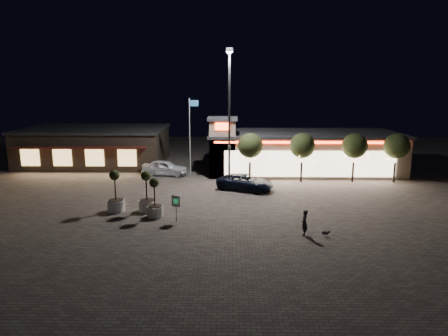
{
  "coord_description": "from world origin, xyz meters",
  "views": [
    {
      "loc": [
        2.1,
        -26.98,
        9.33
      ],
      "look_at": [
        1.56,
        6.0,
        2.4
      ],
      "focal_mm": 32.0,
      "sensor_mm": 36.0,
      "label": 1
    }
  ],
  "objects_px": {
    "planter_left": "(116,199)",
    "planter_mid": "(147,199)",
    "pickup_truck": "(245,182)",
    "valet_sign": "(176,203)",
    "pedestrian": "(304,223)",
    "white_sedan": "(165,168)"
  },
  "relations": [
    {
      "from": "pedestrian",
      "to": "valet_sign",
      "type": "height_order",
      "value": "valet_sign"
    },
    {
      "from": "pedestrian",
      "to": "planter_mid",
      "type": "distance_m",
      "value": 11.88
    },
    {
      "from": "white_sedan",
      "to": "planter_left",
      "type": "relative_size",
      "value": 1.49
    },
    {
      "from": "pedestrian",
      "to": "planter_mid",
      "type": "relative_size",
      "value": 0.54
    },
    {
      "from": "pickup_truck",
      "to": "pedestrian",
      "type": "bearing_deg",
      "value": -140.5
    },
    {
      "from": "pickup_truck",
      "to": "planter_left",
      "type": "distance_m",
      "value": 11.75
    },
    {
      "from": "pickup_truck",
      "to": "planter_mid",
      "type": "bearing_deg",
      "value": 152.29
    },
    {
      "from": "pedestrian",
      "to": "planter_left",
      "type": "bearing_deg",
      "value": -101.73
    },
    {
      "from": "planter_mid",
      "to": "valet_sign",
      "type": "xyz_separation_m",
      "value": [
        2.48,
        -2.22,
        0.35
      ]
    },
    {
      "from": "planter_left",
      "to": "planter_mid",
      "type": "xyz_separation_m",
      "value": [
        2.3,
        0.1,
        -0.02
      ]
    },
    {
      "from": "pickup_truck",
      "to": "planter_left",
      "type": "relative_size",
      "value": 1.63
    },
    {
      "from": "valet_sign",
      "to": "planter_mid",
      "type": "bearing_deg",
      "value": 138.17
    },
    {
      "from": "valet_sign",
      "to": "pickup_truck",
      "type": "bearing_deg",
      "value": 58.93
    },
    {
      "from": "planter_left",
      "to": "valet_sign",
      "type": "relative_size",
      "value": 1.7
    },
    {
      "from": "white_sedan",
      "to": "planter_mid",
      "type": "relative_size",
      "value": 1.53
    },
    {
      "from": "pedestrian",
      "to": "planter_left",
      "type": "height_order",
      "value": "planter_left"
    },
    {
      "from": "pedestrian",
      "to": "planter_left",
      "type": "xyz_separation_m",
      "value": [
        -13.19,
        4.65,
        0.15
      ]
    },
    {
      "from": "planter_left",
      "to": "planter_mid",
      "type": "distance_m",
      "value": 2.3
    },
    {
      "from": "pickup_truck",
      "to": "planter_mid",
      "type": "xyz_separation_m",
      "value": [
        -7.58,
        -6.25,
        0.24
      ]
    },
    {
      "from": "pickup_truck",
      "to": "white_sedan",
      "type": "bearing_deg",
      "value": 77.35
    },
    {
      "from": "planter_mid",
      "to": "valet_sign",
      "type": "bearing_deg",
      "value": -41.83
    },
    {
      "from": "pedestrian",
      "to": "valet_sign",
      "type": "xyz_separation_m",
      "value": [
        -8.4,
        2.54,
        0.48
      ]
    }
  ]
}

